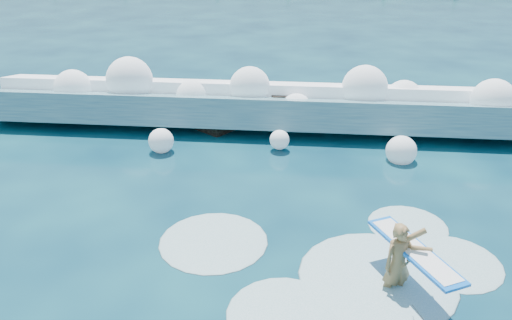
{
  "coord_description": "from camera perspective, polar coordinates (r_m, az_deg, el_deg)",
  "views": [
    {
      "loc": [
        2.6,
        -9.09,
        6.46
      ],
      "look_at": [
        1.5,
        2.0,
        1.2
      ],
      "focal_mm": 35.0,
      "sensor_mm": 36.0,
      "label": 1
    }
  ],
  "objects": [
    {
      "name": "ground",
      "position": [
        11.45,
        -8.61,
        -9.41
      ],
      "size": [
        200.0,
        200.0,
        0.0
      ],
      "primitive_type": "plane",
      "color": "#07243C",
      "rests_on": "ground"
    },
    {
      "name": "breaking_wave",
      "position": [
        17.81,
        1.78,
        6.06
      ],
      "size": [
        20.05,
        3.05,
        1.73
      ],
      "color": "#366C87",
      "rests_on": "ground"
    },
    {
      "name": "rock_cluster",
      "position": [
        18.39,
        -5.6,
        5.88
      ],
      "size": [
        7.89,
        3.13,
        1.24
      ],
      "color": "black",
      "rests_on": "ground"
    },
    {
      "name": "surfer_with_board",
      "position": [
        10.12,
        16.31,
        -11.03
      ],
      "size": [
        1.56,
        2.89,
        1.73
      ],
      "color": "#967346",
      "rests_on": "ground"
    },
    {
      "name": "wave_spray",
      "position": [
        17.52,
        1.78,
        7.58
      ],
      "size": [
        15.93,
        4.51,
        2.43
      ],
      "color": "white",
      "rests_on": "ground"
    },
    {
      "name": "surf_foam",
      "position": [
        10.74,
        10.77,
        -12.22
      ],
      "size": [
        8.59,
        5.3,
        0.16
      ],
      "color": "silver",
      "rests_on": "ground"
    }
  ]
}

